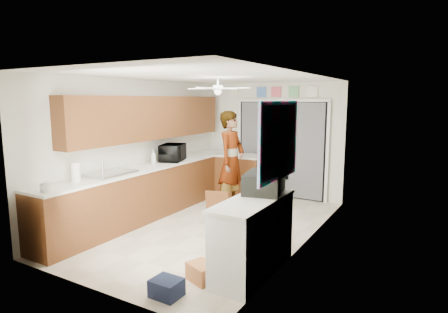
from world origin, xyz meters
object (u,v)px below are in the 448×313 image
at_px(microwave, 173,153).
at_px(soap_bottle, 153,157).
at_px(man, 231,161).
at_px(dog, 258,195).
at_px(paper_towel_roll, 75,172).
at_px(navy_crate, 167,288).
at_px(cup, 45,188).
at_px(suitcase, 264,183).
at_px(cardboard_box, 202,272).

distance_m(microwave, soap_bottle, 0.45).
distance_m(man, dog, 0.99).
xyz_separation_m(paper_towel_roll, navy_crate, (2.13, -0.57, -0.99)).
height_order(soap_bottle, cup, soap_bottle).
bearing_deg(navy_crate, dog, 99.86).
relative_size(microwave, man, 0.31).
height_order(soap_bottle, navy_crate, soap_bottle).
height_order(microwave, dog, microwave).
xyz_separation_m(microwave, suitcase, (2.59, -1.41, -0.03)).
xyz_separation_m(microwave, cup, (0.11, -2.83, -0.12)).
bearing_deg(microwave, cardboard_box, -158.12).
distance_m(microwave, dog, 1.94).
bearing_deg(cardboard_box, cup, -165.36).
xyz_separation_m(cup, man, (0.95, 3.29, -0.03)).
xyz_separation_m(suitcase, navy_crate, (-0.54, -1.37, -0.97)).
relative_size(paper_towel_roll, cardboard_box, 0.85).
xyz_separation_m(cardboard_box, man, (-1.13, 2.75, 0.86)).
bearing_deg(microwave, soap_bottle, 141.74).
relative_size(microwave, navy_crate, 1.85).
xyz_separation_m(microwave, paper_towel_roll, (-0.07, -2.22, -0.02)).
relative_size(microwave, dog, 1.15).
bearing_deg(soap_bottle, man, 36.64).
bearing_deg(microwave, suitcase, -140.49).
relative_size(microwave, cup, 4.80).
relative_size(suitcase, man, 0.32).
bearing_deg(navy_crate, man, 107.04).
relative_size(paper_towel_roll, dog, 0.56).
relative_size(cardboard_box, navy_crate, 1.05).
bearing_deg(navy_crate, soap_bottle, 132.80).
bearing_deg(man, paper_towel_roll, 157.25).
height_order(cup, navy_crate, cup).
relative_size(cardboard_box, dog, 0.65).
bearing_deg(soap_bottle, cup, -84.31).
bearing_deg(cup, navy_crate, 1.47).
height_order(suitcase, man, man).
bearing_deg(paper_towel_roll, cardboard_box, -1.84).
height_order(suitcase, navy_crate, suitcase).
relative_size(cup, dog, 0.24).
distance_m(suitcase, man, 2.42).
xyz_separation_m(soap_bottle, suitcase, (2.72, -0.99, -0.00)).
relative_size(paper_towel_roll, navy_crate, 0.90).
distance_m(microwave, navy_crate, 3.60).
xyz_separation_m(suitcase, dog, (-1.19, 2.40, -0.87)).
bearing_deg(cup, suitcase, 29.82).
relative_size(microwave, soap_bottle, 2.25).
bearing_deg(dog, suitcase, -81.03).
height_order(navy_crate, dog, dog).
xyz_separation_m(soap_bottle, navy_crate, (2.18, -2.36, -0.97)).
relative_size(cardboard_box, man, 0.18).
bearing_deg(cup, man, 73.91).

